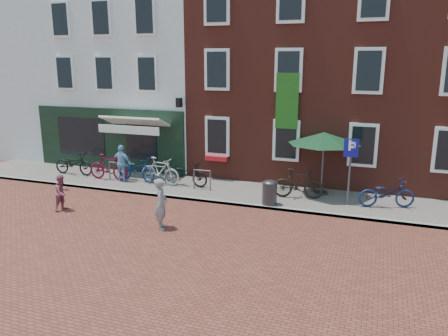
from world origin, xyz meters
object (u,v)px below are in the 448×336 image
(parasol, at_px, (324,136))
(bicycle_5, at_px, (298,183))
(litter_bin, at_px, (270,191))
(woman, at_px, (161,204))
(bicycle_6, at_px, (387,193))
(cafe_person, at_px, (122,163))
(bicycle_3, at_px, (160,171))
(bicycle_4, at_px, (186,174))
(parking_sign, at_px, (350,160))
(bicycle_0, at_px, (74,163))
(bicycle_2, at_px, (137,169))
(bicycle_1, at_px, (108,167))
(boy, at_px, (62,193))

(parasol, relative_size, bicycle_5, 1.45)
(litter_bin, xyz_separation_m, woman, (-2.70, -3.17, 0.21))
(bicycle_6, bearing_deg, woman, 105.88)
(woman, relative_size, cafe_person, 1.03)
(cafe_person, distance_m, bicycle_3, 1.76)
(cafe_person, bearing_deg, bicycle_4, -169.47)
(parasol, distance_m, woman, 6.88)
(parking_sign, relative_size, bicycle_0, 1.25)
(parking_sign, relative_size, bicycle_2, 1.25)
(bicycle_0, bearing_deg, bicycle_2, -90.31)
(bicycle_1, xyz_separation_m, bicycle_4, (3.54, 0.31, -0.06))
(woman, bearing_deg, boy, 63.82)
(bicycle_1, xyz_separation_m, bicycle_6, (11.38, 0.20, -0.06))
(bicycle_0, bearing_deg, bicycle_5, -91.31)
(litter_bin, height_order, parasol, parasol)
(parasol, relative_size, bicycle_2, 1.41)
(parking_sign, xyz_separation_m, bicycle_2, (-8.86, 0.32, -1.14))
(woman, relative_size, bicycle_6, 0.84)
(litter_bin, relative_size, bicycle_5, 0.52)
(bicycle_4, bearing_deg, bicycle_6, -89.08)
(litter_bin, distance_m, cafe_person, 6.81)
(bicycle_3, bearing_deg, bicycle_1, 101.57)
(bicycle_5, bearing_deg, woman, 130.24)
(cafe_person, relative_size, bicycle_0, 0.81)
(bicycle_2, bearing_deg, woman, -131.88)
(boy, xyz_separation_m, bicycle_5, (7.64, 3.91, 0.02))
(woman, bearing_deg, bicycle_4, -6.08)
(bicycle_1, relative_size, bicycle_5, 1.00)
(bicycle_6, bearing_deg, bicycle_5, 73.11)
(bicycle_3, xyz_separation_m, bicycle_5, (5.83, 0.02, 0.00))
(woman, height_order, bicycle_1, woman)
(cafe_person, height_order, bicycle_4, cafe_person)
(litter_bin, height_order, bicycle_1, bicycle_1)
(parasol, xyz_separation_m, bicycle_2, (-7.78, -0.78, -1.78))
(bicycle_4, relative_size, bicycle_6, 1.00)
(bicycle_3, relative_size, bicycle_4, 0.97)
(boy, xyz_separation_m, bicycle_3, (1.81, 3.89, 0.02))
(parking_sign, distance_m, bicycle_3, 7.74)
(bicycle_4, height_order, bicycle_5, bicycle_5)
(bicycle_2, bearing_deg, bicycle_1, 113.41)
(bicycle_6, bearing_deg, bicycle_4, 72.41)
(bicycle_0, distance_m, bicycle_1, 2.05)
(parasol, xyz_separation_m, boy, (-8.40, -4.78, -1.74))
(litter_bin, xyz_separation_m, bicycle_4, (-3.87, 1.22, 0.01))
(litter_bin, bearing_deg, bicycle_3, 167.64)
(parasol, relative_size, bicycle_6, 1.41)
(parasol, distance_m, bicycle_6, 3.10)
(bicycle_3, height_order, bicycle_6, bicycle_3)
(woman, height_order, bicycle_2, woman)
(bicycle_3, distance_m, bicycle_5, 5.83)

